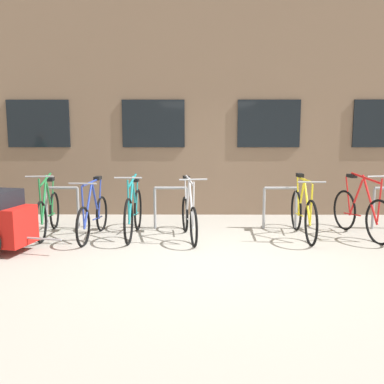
{
  "coord_description": "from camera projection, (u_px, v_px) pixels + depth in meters",
  "views": [
    {
      "loc": [
        -0.34,
        -5.75,
        1.81
      ],
      "look_at": [
        -0.39,
        1.6,
        0.73
      ],
      "focal_mm": 39.73,
      "sensor_mm": 36.0,
      "label": 1
    }
  ],
  "objects": [
    {
      "name": "ground_plane",
      "position": [
        219.0,
        260.0,
        5.95
      ],
      "size": [
        42.0,
        42.0,
        0.0
      ],
      "primitive_type": "plane",
      "color": "#9E998E"
    },
    {
      "name": "storefront_building",
      "position": [
        207.0,
        96.0,
        11.51
      ],
      "size": [
        28.0,
        5.68,
        5.42
      ],
      "color": "#7A604C",
      "rests_on": "ground"
    },
    {
      "name": "bike_rack",
      "position": [
        225.0,
        203.0,
        7.76
      ],
      "size": [
        6.64,
        0.05,
        0.78
      ],
      "color": "gray",
      "rests_on": "ground"
    },
    {
      "name": "bicycle_yellow",
      "position": [
        303.0,
        213.0,
        7.21
      ],
      "size": [
        0.44,
        1.78,
        1.07
      ],
      "color": "black",
      "rests_on": "ground"
    },
    {
      "name": "bicycle_red",
      "position": [
        361.0,
        213.0,
        7.26
      ],
      "size": [
        0.5,
        1.75,
        1.11
      ],
      "color": "black",
      "rests_on": "ground"
    },
    {
      "name": "bicycle_teal",
      "position": [
        133.0,
        213.0,
        7.25
      ],
      "size": [
        0.44,
        1.77,
        1.09
      ],
      "color": "black",
      "rests_on": "ground"
    },
    {
      "name": "bicycle_green",
      "position": [
        48.0,
        213.0,
        7.35
      ],
      "size": [
        0.44,
        1.68,
        1.1
      ],
      "color": "black",
      "rests_on": "ground"
    },
    {
      "name": "bicycle_blue",
      "position": [
        93.0,
        216.0,
        7.15
      ],
      "size": [
        0.44,
        1.69,
        1.02
      ],
      "color": "black",
      "rests_on": "ground"
    },
    {
      "name": "bicycle_silver",
      "position": [
        189.0,
        216.0,
        7.12
      ],
      "size": [
        0.44,
        1.65,
        1.08
      ],
      "color": "black",
      "rests_on": "ground"
    }
  ]
}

